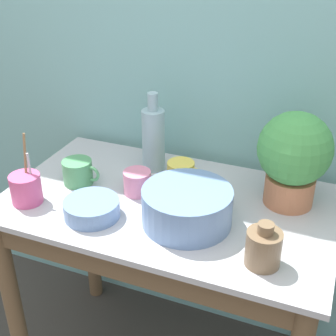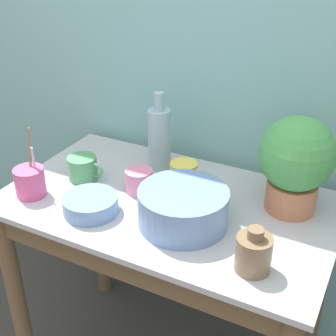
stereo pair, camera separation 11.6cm
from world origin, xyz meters
name	(u,v)px [view 2 (the right image)]	position (x,y,z in m)	size (l,w,h in m)	color
wall_back	(218,46)	(0.00, 0.68, 1.20)	(6.00, 0.05, 2.40)	#7AB2B2
counter_table	(165,250)	(0.00, 0.29, 0.61)	(1.05, 0.62, 0.79)	brown
potted_plant	(296,161)	(0.35, 0.45, 0.95)	(0.23, 0.23, 0.30)	#B7704C
bowl_wash_large	(183,208)	(0.10, 0.22, 0.84)	(0.27, 0.27, 0.11)	#6684B2
bottle_tall	(159,138)	(-0.13, 0.50, 0.90)	(0.08, 0.08, 0.28)	#93B2BC
bottle_short	(254,253)	(0.34, 0.12, 0.84)	(0.09, 0.09, 0.13)	brown
mug_green	(83,168)	(-0.32, 0.30, 0.83)	(0.13, 0.10, 0.08)	#4C935B
mug_pink	(140,181)	(-0.11, 0.32, 0.83)	(0.12, 0.09, 0.08)	pink
mug_yellow	(183,174)	(0.00, 0.42, 0.83)	(0.12, 0.09, 0.08)	#E5CC4C
bowl_small_blue	(91,205)	(-0.18, 0.15, 0.81)	(0.17, 0.17, 0.05)	#6684B2
utensil_cup	(30,182)	(-0.41, 0.14, 0.84)	(0.10, 0.10, 0.22)	#CC4C7F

